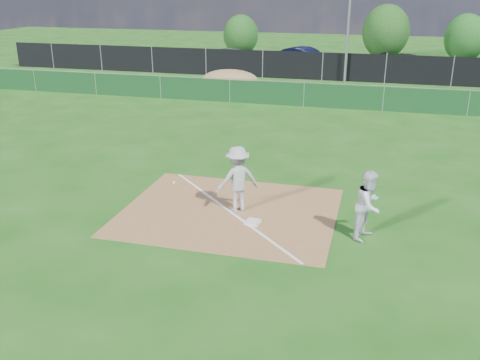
% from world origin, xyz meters
% --- Properties ---
extents(ground, '(90.00, 90.00, 0.00)m').
position_xyz_m(ground, '(0.00, 10.00, 0.00)').
color(ground, '#194F11').
rests_on(ground, ground).
extents(infield_dirt, '(6.00, 5.00, 0.02)m').
position_xyz_m(infield_dirt, '(0.00, 1.00, 0.01)').
color(infield_dirt, olive).
rests_on(infield_dirt, ground).
extents(foul_line, '(5.01, 5.01, 0.01)m').
position_xyz_m(foul_line, '(0.00, 1.00, 0.03)').
color(foul_line, white).
rests_on(foul_line, infield_dirt).
extents(green_fence, '(44.00, 0.05, 1.20)m').
position_xyz_m(green_fence, '(0.00, 15.00, 0.60)').
color(green_fence, '#0E3416').
rests_on(green_fence, ground).
extents(dirt_mound, '(3.38, 2.60, 1.17)m').
position_xyz_m(dirt_mound, '(-5.00, 18.50, 0.58)').
color(dirt_mound, olive).
rests_on(dirt_mound, ground).
extents(black_fence, '(46.00, 0.04, 1.80)m').
position_xyz_m(black_fence, '(0.00, 23.00, 0.90)').
color(black_fence, black).
rests_on(black_fence, ground).
extents(parking_lot, '(46.00, 9.00, 0.01)m').
position_xyz_m(parking_lot, '(0.00, 28.00, 0.01)').
color(parking_lot, black).
rests_on(parking_lot, ground).
extents(light_pole, '(0.16, 0.16, 8.00)m').
position_xyz_m(light_pole, '(1.50, 22.70, 4.00)').
color(light_pole, slate).
rests_on(light_pole, ground).
extents(first_base, '(0.43, 0.43, 0.08)m').
position_xyz_m(first_base, '(0.84, 0.38, 0.06)').
color(first_base, silver).
rests_on(first_base, infield_dirt).
extents(play_at_first, '(2.68, 1.29, 1.89)m').
position_xyz_m(play_at_first, '(0.20, 1.15, 0.97)').
color(play_at_first, '#B3B3B6').
rests_on(play_at_first, infield_dirt).
extents(runner, '(0.96, 1.07, 1.81)m').
position_xyz_m(runner, '(3.84, 0.37, 0.90)').
color(runner, silver).
rests_on(runner, ground).
extents(car_left, '(4.25, 2.42, 1.36)m').
position_xyz_m(car_left, '(-7.40, 27.68, 0.69)').
color(car_left, '#B6B9BE').
rests_on(car_left, parking_lot).
extents(car_mid, '(4.91, 3.38, 1.53)m').
position_xyz_m(car_mid, '(-1.81, 27.62, 0.78)').
color(car_mid, black).
rests_on(car_mid, parking_lot).
extents(car_right, '(4.77, 2.95, 1.29)m').
position_xyz_m(car_right, '(5.68, 27.37, 0.65)').
color(car_right, black).
rests_on(car_right, parking_lot).
extents(tree_left, '(2.94, 2.94, 3.49)m').
position_xyz_m(tree_left, '(-8.10, 32.72, 1.79)').
color(tree_left, '#382316').
rests_on(tree_left, ground).
extents(tree_mid, '(3.73, 3.73, 4.42)m').
position_xyz_m(tree_mid, '(3.77, 33.54, 2.28)').
color(tree_mid, '#382316').
rests_on(tree_mid, ground).
extents(tree_right, '(3.21, 3.21, 3.80)m').
position_xyz_m(tree_right, '(9.82, 33.58, 1.96)').
color(tree_right, '#382316').
rests_on(tree_right, ground).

